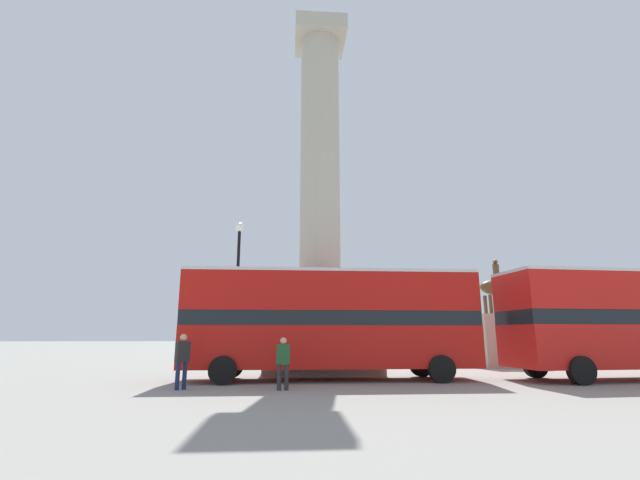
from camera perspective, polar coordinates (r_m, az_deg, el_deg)
The scene contains 8 objects.
ground_plane at distance 21.45m, azimuth 0.00°, elevation -17.15°, with size 200.00×200.00×0.00m, color gray.
monument_column at distance 22.11m, azimuth 0.00°, elevation 2.29°, with size 5.31×5.31×19.86m.
bus_a at distance 21.72m, azimuth 36.58°, elevation -8.50°, with size 10.95×3.45×4.22m.
bus_b at distance 17.32m, azimuth 1.43°, elevation -10.49°, with size 11.39×2.75×4.23m.
equestrian_statue at distance 26.89m, azimuth 23.10°, elevation -11.71°, with size 4.13×3.22×6.05m.
street_lamp at distance 19.76m, azimuth -10.99°, elevation -6.14°, with size 0.43×0.43×6.85m.
pedestrian_near_lamp at distance 15.20m, azimuth -17.89°, elevation -14.71°, with size 0.46×0.45×1.76m.
pedestrian_by_plinth at distance 14.39m, azimuth -4.94°, elevation -15.75°, with size 0.44×0.22×1.65m.
Camera 1 is at (-1.60, -21.32, 1.74)m, focal length 24.00 mm.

